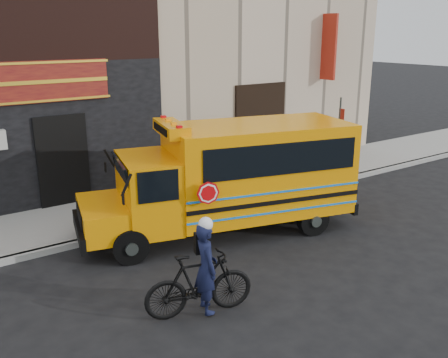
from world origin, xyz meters
TOP-DOWN VIEW (x-y plane):
  - ground at (0.00, 0.00)m, footprint 120.00×120.00m
  - curb at (0.00, 2.60)m, footprint 40.00×0.20m
  - sidewalk at (0.00, 4.10)m, footprint 40.00×3.00m
  - school_bus at (-0.21, 1.26)m, footprint 7.21×3.75m
  - sign_pole at (5.22, 2.78)m, footprint 0.06×0.25m
  - bicycle at (-3.04, -1.58)m, footprint 2.08×1.10m
  - cyclist at (-2.91, -1.61)m, footprint 0.54×0.70m

SIDE VIEW (x-z plane):
  - ground at x=0.00m, z-range 0.00..0.00m
  - curb at x=0.00m, z-range 0.00..0.15m
  - sidewalk at x=0.00m, z-range 0.00..0.15m
  - bicycle at x=-3.04m, z-range 0.00..1.21m
  - cyclist at x=-2.91m, z-range 0.00..1.70m
  - school_bus at x=-0.21m, z-range 0.05..2.97m
  - sign_pole at x=5.22m, z-range 0.16..3.02m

